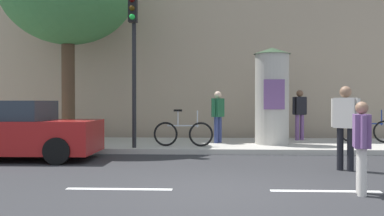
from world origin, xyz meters
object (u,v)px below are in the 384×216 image
poster_column (272,95)px  parked_car_silver (5,131)px  bicycle_upright (367,130)px  pedestrian_with_bag (345,120)px  pedestrian_in_light_jacket (300,111)px  pedestrian_in_dark_shirt (362,140)px  bicycle_leaning (183,133)px  pedestrian_near_pole (218,113)px  traffic_light (133,46)px

poster_column → parked_car_silver: size_ratio=0.65×
bicycle_upright → parked_car_silver: parked_car_silver is taller
pedestrian_with_bag → pedestrian_in_light_jacket: (0.13, 5.92, 0.08)m
pedestrian_in_dark_shirt → bicycle_leaning: bearing=118.4°
pedestrian_near_pole → bicycle_upright: pedestrian_near_pole is taller
traffic_light → pedestrian_with_bag: (5.09, -2.97, -1.98)m
poster_column → bicycle_leaning: (-2.70, -0.86, -1.13)m
pedestrian_with_bag → pedestrian_in_dark_shirt: bearing=-100.3°
traffic_light → pedestrian_with_bag: bearing=-30.3°
traffic_light → bicycle_upright: size_ratio=2.50×
pedestrian_in_dark_shirt → pedestrian_in_light_jacket: (0.58, 8.43, 0.29)m
traffic_light → poster_column: size_ratio=1.44×
pedestrian_with_bag → poster_column: bearing=103.0°
traffic_light → pedestrian_near_pole: size_ratio=2.61×
poster_column → pedestrian_in_light_jacket: size_ratio=1.74×
pedestrian_in_light_jacket → pedestrian_near_pole: bearing=-156.3°
traffic_light → parked_car_silver: (-3.03, -1.52, -2.32)m
bicycle_leaning → traffic_light: bearing=-158.5°
traffic_light → bicycle_upright: 7.94m
pedestrian_with_bag → parked_car_silver: (-8.13, 1.45, -0.34)m
pedestrian_in_dark_shirt → bicycle_leaning: 6.86m
pedestrian_in_light_jacket → parked_car_silver: (-8.25, -4.47, -0.43)m
pedestrian_in_dark_shirt → pedestrian_with_bag: (0.46, 2.51, 0.21)m
poster_column → bicycle_leaning: poster_column is taller
pedestrian_in_dark_shirt → bicycle_leaning: (-3.26, 6.02, -0.32)m
bicycle_upright → pedestrian_near_pole: bearing=-175.4°
bicycle_leaning → poster_column: bearing=17.6°
pedestrian_in_light_jacket → bicycle_upright: (2.01, -0.84, -0.61)m
pedestrian_with_bag → traffic_light: bearing=149.7°
pedestrian_with_bag → bicycle_leaning: 5.14m
poster_column → pedestrian_in_light_jacket: (1.14, 1.55, -0.51)m
pedestrian_in_dark_shirt → bicycle_upright: size_ratio=0.86×
pedestrian_with_bag → pedestrian_near_pole: size_ratio=1.09×
pedestrian_near_pole → pedestrian_with_bag: bearing=-60.2°
pedestrian_in_dark_shirt → pedestrian_near_pole: bearing=107.2°
parked_car_silver → pedestrian_near_pole: bearing=30.7°
pedestrian_in_light_jacket → traffic_light: bearing=-150.5°
pedestrian_with_bag → pedestrian_near_pole: bearing=119.8°
bicycle_upright → pedestrian_in_dark_shirt: bearing=-108.9°
traffic_light → pedestrian_near_pole: traffic_light is taller
traffic_light → pedestrian_in_dark_shirt: 7.51m
pedestrian_in_light_jacket → pedestrian_near_pole: (-2.81, -1.24, -0.04)m
poster_column → parked_car_silver: poster_column is taller
traffic_light → parked_car_silver: traffic_light is taller
poster_column → parked_car_silver: (-7.11, -2.92, -0.94)m
pedestrian_with_bag → bicycle_upright: (2.14, 5.08, -0.53)m
traffic_light → bicycle_upright: (7.23, 2.10, -2.51)m
bicycle_leaning → parked_car_silver: parked_car_silver is taller
pedestrian_with_bag → bicycle_leaning: (-3.72, 3.52, -0.53)m
pedestrian_in_dark_shirt → pedestrian_with_bag: 2.56m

